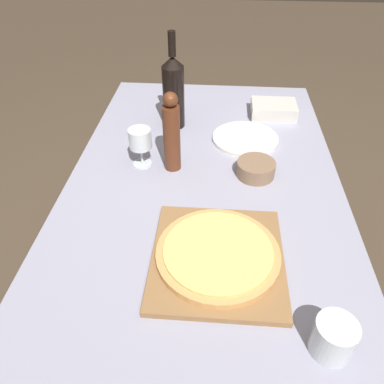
{
  "coord_description": "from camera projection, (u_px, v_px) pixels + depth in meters",
  "views": [
    {
      "loc": [
        0.04,
        -0.93,
        1.51
      ],
      "look_at": [
        -0.03,
        -0.09,
        0.81
      ],
      "focal_mm": 35.0,
      "sensor_mm": 36.0,
      "label": 1
    }
  ],
  "objects": [
    {
      "name": "ground_plane",
      "position": [
        200.0,
        318.0,
        1.68
      ],
      "size": [
        12.0,
        12.0,
        0.0
      ],
      "primitive_type": "plane",
      "color": "#4C3D2D"
    },
    {
      "name": "dining_table",
      "position": [
        203.0,
        209.0,
        1.26
      ],
      "size": [
        0.9,
        1.62,
        0.75
      ],
      "color": "#9393A8",
      "rests_on": "ground_plane"
    },
    {
      "name": "cutting_board",
      "position": [
        217.0,
        258.0,
        0.97
      ],
      "size": [
        0.34,
        0.36,
        0.02
      ],
      "color": "olive",
      "rests_on": "dining_table"
    },
    {
      "name": "pizza",
      "position": [
        218.0,
        253.0,
        0.96
      ],
      "size": [
        0.32,
        0.32,
        0.02
      ],
      "color": "tan",
      "rests_on": "cutting_board"
    },
    {
      "name": "wine_bottle",
      "position": [
        173.0,
        91.0,
        1.43
      ],
      "size": [
        0.08,
        0.08,
        0.37
      ],
      "color": "black",
      "rests_on": "dining_table"
    },
    {
      "name": "pepper_mill",
      "position": [
        172.0,
        134.0,
        1.21
      ],
      "size": [
        0.06,
        0.06,
        0.28
      ],
      "color": "#5B2D19",
      "rests_on": "dining_table"
    },
    {
      "name": "wine_glass",
      "position": [
        140.0,
        140.0,
        1.25
      ],
      "size": [
        0.08,
        0.08,
        0.14
      ],
      "color": "silver",
      "rests_on": "dining_table"
    },
    {
      "name": "small_bowl",
      "position": [
        256.0,
        169.0,
        1.25
      ],
      "size": [
        0.13,
        0.13,
        0.05
      ],
      "color": "#84664C",
      "rests_on": "dining_table"
    },
    {
      "name": "drinking_tumbler",
      "position": [
        333.0,
        338.0,
        0.76
      ],
      "size": [
        0.09,
        0.09,
        0.09
      ],
      "color": "silver",
      "rests_on": "dining_table"
    },
    {
      "name": "dinner_plate",
      "position": [
        245.0,
        139.0,
        1.43
      ],
      "size": [
        0.25,
        0.25,
        0.01
      ],
      "color": "silver",
      "rests_on": "dining_table"
    },
    {
      "name": "food_container",
      "position": [
        274.0,
        109.0,
        1.57
      ],
      "size": [
        0.19,
        0.14,
        0.06
      ],
      "color": "beige",
      "rests_on": "dining_table"
    }
  ]
}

